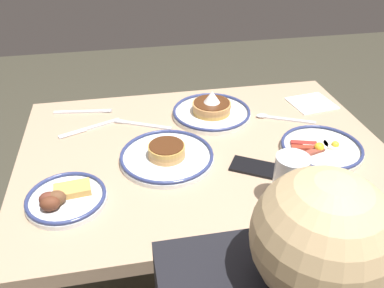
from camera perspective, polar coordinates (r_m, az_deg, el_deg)
name	(u,v)px	position (r m, az deg, el deg)	size (l,w,h in m)	color
dining_table	(204,175)	(1.28, 1.69, -4.48)	(1.12, 0.81, 0.73)	tan
plate_near_main	(167,155)	(1.17, -3.63, -1.63)	(0.28, 0.28, 0.05)	white
plate_center_pancakes	(321,148)	(1.26, 18.01, -0.53)	(0.25, 0.25, 0.04)	silver
plate_far_companion	(212,110)	(1.39, 2.82, 4.82)	(0.27, 0.27, 0.09)	white
plate_far_side	(64,198)	(1.06, -17.82, -7.41)	(0.20, 0.20, 0.05)	white
drinking_glass	(289,183)	(1.02, 13.79, -5.40)	(0.08, 0.08, 0.14)	silver
cell_phone	(256,168)	(1.15, 9.18, -3.38)	(0.14, 0.07, 0.01)	black
paper_napkin	(312,103)	(1.54, 16.76, 5.60)	(0.15, 0.14, 0.00)	white
fork_near	(142,125)	(1.35, -7.13, 2.77)	(0.19, 0.10, 0.01)	silver
fork_far	(83,112)	(1.47, -15.29, 4.50)	(0.20, 0.04, 0.01)	silver
butter_knife	(90,128)	(1.36, -14.40, 2.24)	(0.20, 0.10, 0.01)	silver
tea_spoon	(277,118)	(1.41, 12.10, 3.68)	(0.19, 0.10, 0.01)	silver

